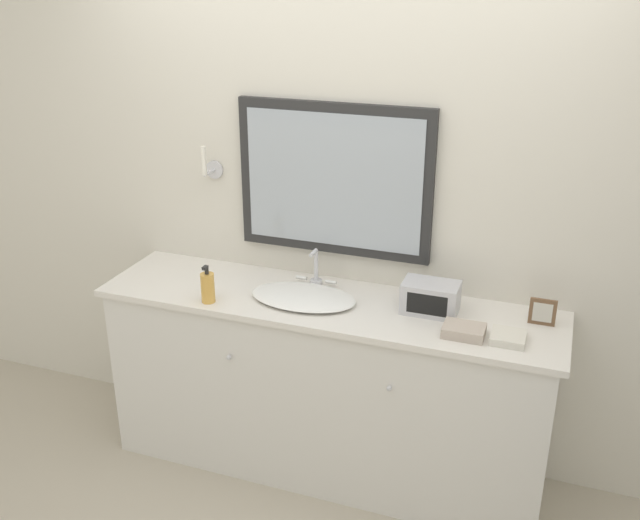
{
  "coord_description": "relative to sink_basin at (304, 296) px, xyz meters",
  "views": [
    {
      "loc": [
        0.97,
        -2.48,
        2.35
      ],
      "look_at": [
        -0.03,
        0.29,
        1.12
      ],
      "focal_mm": 40.0,
      "sensor_mm": 36.0,
      "label": 1
    }
  ],
  "objects": [
    {
      "name": "picture_frame",
      "position": [
        1.04,
        0.12,
        0.04
      ],
      "size": [
        0.11,
        0.01,
        0.12
      ],
      "color": "brown",
      "rests_on": "vanity_counter"
    },
    {
      "name": "appliance_box",
      "position": [
        0.57,
        0.07,
        0.05
      ],
      "size": [
        0.25,
        0.16,
        0.14
      ],
      "color": "#BCBCC1",
      "rests_on": "vanity_counter"
    },
    {
      "name": "sink_basin",
      "position": [
        0.0,
        0.0,
        0.0
      ],
      "size": [
        0.5,
        0.35,
        0.19
      ],
      "color": "white",
      "rests_on": "vanity_counter"
    },
    {
      "name": "wall_back",
      "position": [
        0.1,
        0.32,
        0.34
      ],
      "size": [
        8.0,
        0.18,
        2.55
      ],
      "color": "silver",
      "rests_on": "ground_plane"
    },
    {
      "name": "ground_plane",
      "position": [
        0.1,
        -0.27,
        -0.94
      ],
      "size": [
        14.0,
        14.0,
        0.0
      ],
      "primitive_type": "plane",
      "color": "#B2A893"
    },
    {
      "name": "hand_towel_near_sink",
      "position": [
        0.93,
        -0.08,
        -0.0
      ],
      "size": [
        0.14,
        0.14,
        0.03
      ],
      "color": "silver",
      "rests_on": "vanity_counter"
    },
    {
      "name": "soap_bottle",
      "position": [
        -0.4,
        -0.17,
        0.05
      ],
      "size": [
        0.06,
        0.06,
        0.18
      ],
      "color": "gold",
      "rests_on": "vanity_counter"
    },
    {
      "name": "hand_towel_far_corner",
      "position": [
        0.75,
        -0.09,
        0.0
      ],
      "size": [
        0.17,
        0.13,
        0.04
      ],
      "color": "#B7A899",
      "rests_on": "vanity_counter"
    },
    {
      "name": "vanity_counter",
      "position": [
        0.1,
        0.02,
        -0.48
      ],
      "size": [
        2.15,
        0.54,
        0.92
      ],
      "color": "silver",
      "rests_on": "ground_plane"
    }
  ]
}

